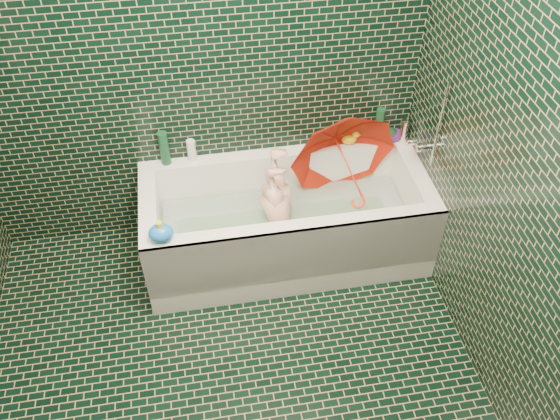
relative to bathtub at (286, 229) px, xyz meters
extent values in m
plane|color=black|center=(-0.45, -1.01, -0.21)|extent=(2.80, 2.80, 0.00)
plane|color=black|center=(-0.45, 0.39, 1.04)|extent=(2.80, 0.00, 2.80)
plane|color=black|center=(0.85, -1.01, 1.04)|extent=(0.00, 2.80, 2.80)
cube|color=white|center=(0.00, 0.02, -0.14)|extent=(1.70, 0.75, 0.15)
cube|color=white|center=(0.00, 0.34, 0.14)|extent=(1.70, 0.10, 0.40)
cube|color=white|center=(0.00, -0.31, 0.14)|extent=(1.70, 0.10, 0.40)
cube|color=white|center=(0.80, 0.02, 0.14)|extent=(0.10, 0.55, 0.40)
cube|color=white|center=(-0.80, 0.02, 0.14)|extent=(0.10, 0.55, 0.40)
cube|color=white|center=(0.00, -0.35, 0.06)|extent=(1.70, 0.02, 0.55)
cube|color=green|center=(0.00, 0.02, -0.06)|extent=(1.35, 0.47, 0.01)
cube|color=silver|center=(0.00, 0.02, 0.09)|extent=(1.48, 0.53, 0.00)
cylinder|color=silver|center=(0.83, 0.02, 0.52)|extent=(0.14, 0.05, 0.05)
cylinder|color=silver|center=(0.75, 0.08, 0.52)|extent=(0.05, 0.04, 0.04)
cylinder|color=silver|center=(0.82, -0.08, 0.74)|extent=(0.01, 0.01, 0.55)
imported|color=#F2AE97|center=(-0.04, 0.00, 0.10)|extent=(0.96, 0.59, 0.26)
imported|color=red|center=(0.40, 0.10, 0.35)|extent=(0.86, 0.77, 0.87)
imported|color=white|center=(0.71, 0.31, 0.34)|extent=(0.13, 0.13, 0.26)
imported|color=#5C207B|center=(0.76, 0.31, 0.34)|extent=(0.12, 0.12, 0.21)
imported|color=#124124|center=(0.73, 0.31, 0.34)|extent=(0.15, 0.15, 0.18)
cylinder|color=#124124|center=(0.65, 0.34, 0.46)|extent=(0.06, 0.06, 0.24)
cylinder|color=silver|center=(0.80, 0.31, 0.42)|extent=(0.06, 0.06, 0.16)
cylinder|color=#124124|center=(-0.68, 0.36, 0.45)|extent=(0.07, 0.07, 0.22)
cylinder|color=white|center=(-0.52, 0.36, 0.41)|extent=(0.07, 0.07, 0.14)
ellipsoid|color=yellow|center=(0.46, 0.35, 0.38)|extent=(0.12, 0.11, 0.07)
sphere|color=yellow|center=(0.50, 0.33, 0.42)|extent=(0.05, 0.05, 0.05)
cone|color=orange|center=(0.52, 0.32, 0.42)|extent=(0.03, 0.03, 0.02)
ellipsoid|color=blue|center=(-0.72, -0.29, 0.39)|extent=(0.14, 0.12, 0.10)
cylinder|color=yellow|center=(-0.72, -0.29, 0.45)|extent=(0.03, 0.03, 0.04)
camera|label=1|loc=(-0.48, -2.51, 2.63)|focal=38.00mm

